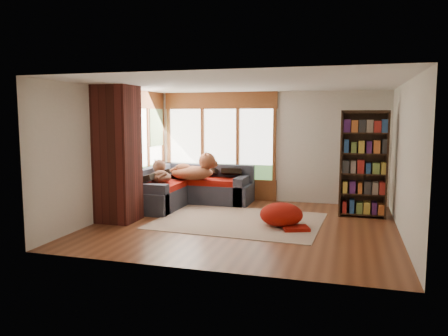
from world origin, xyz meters
The scene contains 17 objects.
floor centered at (0.00, 0.00, 0.00)m, with size 5.50×5.50×0.00m, color brown.
ceiling centered at (0.00, 0.00, 2.60)m, with size 5.50×5.50×0.00m, color white.
wall_back centered at (0.00, 2.50, 1.30)m, with size 5.50×0.04×2.60m, color silver.
wall_front centered at (0.00, -2.50, 1.30)m, with size 5.50×0.04×2.60m, color silver.
wall_left centered at (-2.75, 0.00, 1.30)m, with size 0.04×5.00×2.60m, color silver.
wall_right centered at (2.75, 0.00, 1.30)m, with size 0.04×5.00×2.60m, color silver.
windows_back centered at (-1.20, 2.47, 1.35)m, with size 2.82×0.10×1.90m.
windows_left centered at (-2.72, 1.20, 1.35)m, with size 0.10×2.62×1.90m.
roller_blind centered at (-2.69, 2.03, 1.75)m, with size 0.03×0.72×0.90m, color #7A9A67.
brick_chimney centered at (-2.40, -0.35, 1.30)m, with size 0.70×0.70×2.60m, color #471914.
sectional_sofa centered at (-1.95, 1.70, 0.30)m, with size 2.20×2.20×0.80m.
area_rug centered at (-0.16, 0.28, 0.01)m, with size 3.12×2.39×0.01m, color beige.
bookshelf centered at (2.14, 1.34, 1.07)m, with size 0.92×0.31×2.14m.
pouf centered at (0.69, 0.13, 0.23)m, with size 0.79×0.79×0.43m, color #9B180E.
dog_tan centered at (-1.49, 1.51, 0.81)m, with size 1.10×0.84×0.54m.
dog_brindle centered at (-2.11, 0.95, 0.75)m, with size 0.76×0.87×0.42m.
throw_pillows centered at (-1.86, 1.75, 0.78)m, with size 1.98×1.68×0.45m.
Camera 1 is at (1.87, -7.76, 2.02)m, focal length 35.00 mm.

